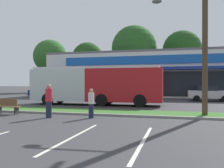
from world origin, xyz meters
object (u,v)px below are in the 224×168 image
object	(u,v)px
city_bus	(96,84)
car_0	(209,93)
pedestrian_near_bench	(91,103)
utility_pole	(202,27)
car_2	(48,92)
bus_stop_bench	(7,106)
pedestrian_mid	(49,101)

from	to	relation	value
city_bus	car_0	xyz separation A→B (m)	(9.90, 6.82, -0.96)
car_0	pedestrian_near_bench	bearing A→B (deg)	-118.33
car_0	pedestrian_near_bench	xyz separation A→B (m)	(-7.64, -14.18, -0.01)
utility_pole	car_2	size ratio (longest dim) A/B	2.07
city_bus	bus_stop_bench	distance (m)	7.96
utility_pole	car_2	distance (m)	21.31
car_0	car_2	distance (m)	18.66
utility_pole	city_bus	distance (m)	10.19
city_bus	pedestrian_near_bench	size ratio (longest dim) A/B	7.19
bus_stop_bench	pedestrian_mid	size ratio (longest dim) A/B	0.88
utility_pole	bus_stop_bench	bearing A→B (deg)	-170.95
utility_pole	city_bus	xyz separation A→B (m)	(-8.02, 5.42, -3.20)
city_bus	car_2	size ratio (longest dim) A/B	2.52
utility_pole	car_0	world-z (taller)	utility_pole
bus_stop_bench	pedestrian_mid	bearing A→B (deg)	168.34
bus_stop_bench	car_2	distance (m)	15.29
pedestrian_mid	city_bus	bearing A→B (deg)	159.14
utility_pole	car_2	world-z (taller)	utility_pole
city_bus	bus_stop_bench	xyz separation A→B (m)	(-3.17, -7.20, -1.26)
utility_pole	car_2	bearing A→B (deg)	143.41
pedestrian_near_bench	utility_pole	bearing A→B (deg)	-167.92
utility_pole	car_2	xyz separation A→B (m)	(-16.77, 12.45, -4.22)
car_2	pedestrian_near_bench	xyz separation A→B (m)	(11.01, -14.40, 0.04)
city_bus	pedestrian_near_bench	bearing A→B (deg)	106.01
city_bus	pedestrian_near_bench	xyz separation A→B (m)	(2.26, -7.36, -0.97)
utility_pole	pedestrian_near_bench	xyz separation A→B (m)	(-5.76, -1.95, -4.18)
car_2	pedestrian_mid	world-z (taller)	pedestrian_mid
bus_stop_bench	car_0	xyz separation A→B (m)	(13.07, 14.01, 0.30)
bus_stop_bench	city_bus	bearing A→B (deg)	-113.76
bus_stop_bench	car_0	size ratio (longest dim) A/B	0.38
car_2	pedestrian_mid	xyz separation A→B (m)	(8.77, -14.89, 0.17)
city_bus	pedestrian_near_bench	distance (m)	7.76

